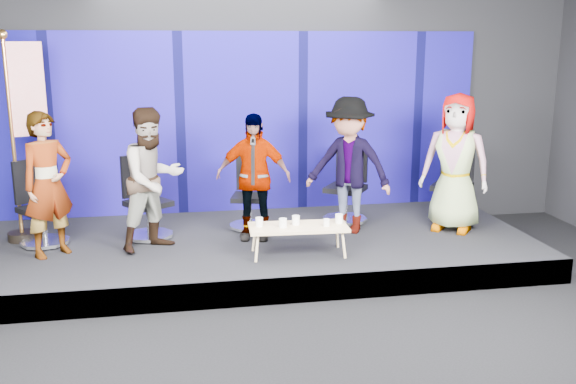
% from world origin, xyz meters
% --- Properties ---
extents(ground, '(10.00, 10.00, 0.00)m').
position_xyz_m(ground, '(0.00, 0.00, 0.00)').
color(ground, black).
rests_on(ground, ground).
extents(room_walls, '(10.02, 8.02, 3.51)m').
position_xyz_m(room_walls, '(0.00, 0.00, 2.43)').
color(room_walls, black).
rests_on(room_walls, ground).
extents(riser, '(7.00, 3.00, 0.30)m').
position_xyz_m(riser, '(0.00, 2.50, 0.15)').
color(riser, black).
rests_on(riser, ground).
extents(backdrop, '(7.00, 0.08, 2.60)m').
position_xyz_m(backdrop, '(0.00, 3.95, 1.60)').
color(backdrop, '#0A0860').
rests_on(backdrop, riser).
extents(chair_a, '(0.83, 0.83, 1.05)m').
position_xyz_m(chair_a, '(-2.65, 2.71, 0.64)').
color(chair_a, silver).
rests_on(chair_a, riser).
extents(panelist_a, '(0.73, 0.71, 1.69)m').
position_xyz_m(panelist_a, '(-2.44, 2.25, 1.15)').
color(panelist_a, black).
rests_on(panelist_a, riser).
extents(chair_b, '(0.83, 0.83, 1.06)m').
position_xyz_m(chair_b, '(-1.38, 2.76, 0.65)').
color(chair_b, silver).
rests_on(chair_b, riser).
extents(panelist_b, '(1.05, 1.00, 1.71)m').
position_xyz_m(panelist_b, '(-1.26, 2.27, 1.16)').
color(panelist_b, black).
rests_on(panelist_b, riser).
extents(chair_c, '(0.68, 0.68, 0.99)m').
position_xyz_m(chair_c, '(-0.02, 2.98, 0.62)').
color(chair_c, silver).
rests_on(chair_c, riser).
extents(panelist_c, '(1.01, 0.62, 1.60)m').
position_xyz_m(panelist_c, '(-0.03, 2.48, 1.10)').
color(panelist_c, black).
rests_on(panelist_c, riser).
extents(chair_d, '(0.86, 0.86, 1.09)m').
position_xyz_m(chair_d, '(1.35, 3.06, 0.66)').
color(chair_d, silver).
rests_on(chair_d, riser).
extents(panelist_d, '(1.32, 1.19, 1.77)m').
position_xyz_m(panelist_d, '(1.23, 2.57, 1.19)').
color(panelist_d, black).
rests_on(panelist_d, riser).
extents(chair_e, '(0.88, 0.88, 1.12)m').
position_xyz_m(chair_e, '(2.83, 2.86, 0.67)').
color(chair_e, silver).
rests_on(chair_e, riser).
extents(panelist_e, '(1.06, 1.00, 1.82)m').
position_xyz_m(panelist_e, '(2.62, 2.40, 1.21)').
color(panelist_e, black).
rests_on(panelist_e, riser).
extents(coffee_table, '(1.17, 0.55, 0.35)m').
position_xyz_m(coffee_table, '(0.40, 1.73, 0.63)').
color(coffee_table, tan).
rests_on(coffee_table, riser).
extents(mug_a, '(0.09, 0.09, 0.10)m').
position_xyz_m(mug_a, '(-0.05, 1.79, 0.71)').
color(mug_a, white).
rests_on(mug_a, coffee_table).
extents(mug_b, '(0.09, 0.09, 0.11)m').
position_xyz_m(mug_b, '(0.21, 1.70, 0.71)').
color(mug_b, white).
rests_on(mug_b, coffee_table).
extents(mug_c, '(0.09, 0.09, 0.11)m').
position_xyz_m(mug_c, '(0.38, 1.78, 0.71)').
color(mug_c, white).
rests_on(mug_c, coffee_table).
extents(mug_d, '(0.07, 0.07, 0.09)m').
position_xyz_m(mug_d, '(0.72, 1.66, 0.70)').
color(mug_d, white).
rests_on(mug_d, coffee_table).
extents(mug_e, '(0.09, 0.09, 0.11)m').
position_xyz_m(mug_e, '(0.90, 1.77, 0.71)').
color(mug_e, white).
rests_on(mug_e, coffee_table).
extents(flag_stand, '(0.58, 0.35, 2.60)m').
position_xyz_m(flag_stand, '(-2.81, 2.94, 1.67)').
color(flag_stand, black).
rests_on(flag_stand, riser).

